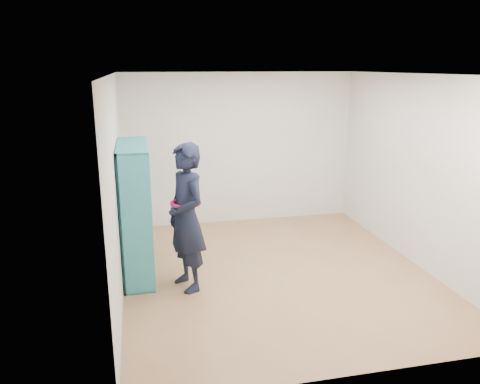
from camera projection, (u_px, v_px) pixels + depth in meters
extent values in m
plane|color=#976844|center=(276.00, 272.00, 6.32)|extent=(4.50, 4.50, 0.00)
plane|color=white|center=(280.00, 74.00, 5.64)|extent=(4.50, 4.50, 0.00)
cube|color=beige|center=(117.00, 187.00, 5.57)|extent=(0.02, 4.50, 2.60)
cube|color=beige|center=(418.00, 171.00, 6.40)|extent=(0.02, 4.50, 2.60)
cube|color=beige|center=(240.00, 149.00, 8.10)|extent=(4.00, 0.02, 2.60)
cube|color=beige|center=(357.00, 241.00, 3.86)|extent=(4.00, 0.02, 2.60)
cube|color=teal|center=(136.00, 227.00, 5.49)|extent=(0.38, 0.03, 1.75)
cube|color=teal|center=(136.00, 197.00, 6.70)|extent=(0.38, 0.03, 1.75)
cube|color=teal|center=(140.00, 271.00, 6.32)|extent=(0.38, 1.31, 0.03)
cube|color=teal|center=(132.00, 145.00, 5.87)|extent=(0.38, 1.31, 0.03)
cube|color=teal|center=(122.00, 211.00, 6.06)|extent=(0.03, 1.31, 1.75)
cube|color=teal|center=(136.00, 215.00, 5.90)|extent=(0.36, 0.03, 1.69)
cube|color=teal|center=(136.00, 206.00, 6.29)|extent=(0.36, 0.03, 1.69)
cube|color=teal|center=(138.00, 241.00, 6.20)|extent=(0.36, 1.26, 0.03)
cube|color=teal|center=(136.00, 210.00, 6.09)|extent=(0.36, 1.26, 0.03)
cube|color=teal|center=(134.00, 179.00, 5.98)|extent=(0.36, 1.26, 0.03)
cube|color=beige|center=(141.00, 280.00, 5.90)|extent=(0.24, 0.15, 0.09)
cube|color=black|center=(140.00, 242.00, 5.71)|extent=(0.20, 0.17, 0.30)
cube|color=maroon|center=(138.00, 209.00, 5.60)|extent=(0.20, 0.17, 0.29)
cube|color=silver|center=(136.00, 183.00, 5.57)|extent=(0.24, 0.15, 0.06)
cube|color=navy|center=(141.00, 260.00, 6.22)|extent=(0.20, 0.17, 0.31)
cube|color=brown|center=(140.00, 230.00, 6.11)|extent=(0.20, 0.17, 0.32)
cube|color=#BFB28C|center=(137.00, 206.00, 6.08)|extent=(0.24, 0.15, 0.09)
cube|color=#26594C|center=(136.00, 170.00, 5.90)|extent=(0.20, 0.17, 0.22)
cube|color=beige|center=(141.00, 249.00, 6.61)|extent=(0.20, 0.17, 0.29)
cube|color=black|center=(139.00, 226.00, 6.58)|extent=(0.24, 0.15, 0.09)
cube|color=maroon|center=(138.00, 193.00, 6.40)|extent=(0.20, 0.17, 0.27)
cube|color=silver|center=(136.00, 162.00, 6.28)|extent=(0.20, 0.17, 0.28)
imported|color=black|center=(186.00, 218.00, 5.67)|extent=(0.64, 0.78, 1.83)
torus|color=#B30D4D|center=(186.00, 203.00, 5.62)|extent=(0.49, 0.49, 0.04)
cube|color=silver|center=(172.00, 209.00, 5.62)|extent=(0.04, 0.10, 0.13)
cube|color=black|center=(172.00, 209.00, 5.62)|extent=(0.04, 0.10, 0.13)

